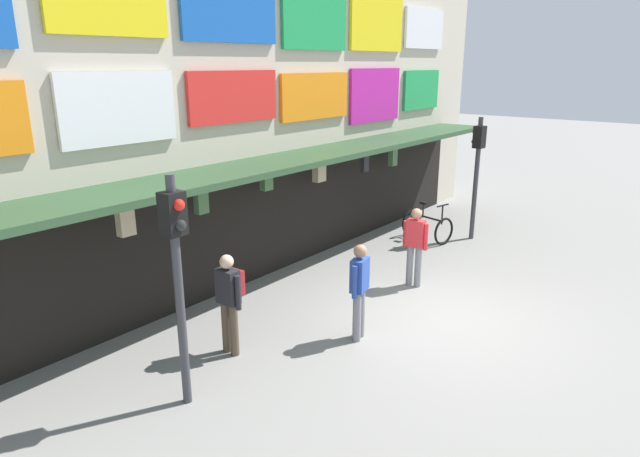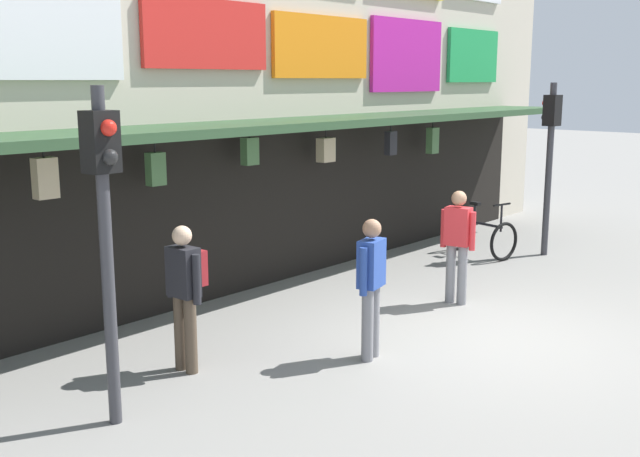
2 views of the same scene
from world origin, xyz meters
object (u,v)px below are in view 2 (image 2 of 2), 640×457
(traffic_light_near, at_px, (104,204))
(pedestrian_in_black, at_px, (458,241))
(bicycle_parked, at_px, (481,235))
(pedestrian_in_blue, at_px, (371,281))
(traffic_light_far, at_px, (550,141))
(pedestrian_in_white, at_px, (186,287))

(traffic_light_near, bearing_deg, pedestrian_in_black, -3.95)
(bicycle_parked, height_order, pedestrian_in_black, pedestrian_in_black)
(bicycle_parked, height_order, pedestrian_in_blue, pedestrian_in_blue)
(traffic_light_far, relative_size, pedestrian_in_blue, 1.90)
(pedestrian_in_black, relative_size, pedestrian_in_blue, 1.00)
(traffic_light_near, distance_m, pedestrian_in_blue, 3.30)
(traffic_light_far, bearing_deg, pedestrian_in_blue, -172.76)
(pedestrian_in_black, distance_m, pedestrian_in_blue, 2.65)
(pedestrian_in_white, height_order, pedestrian_in_black, same)
(traffic_light_near, distance_m, pedestrian_in_black, 5.73)
(traffic_light_far, relative_size, bicycle_parked, 2.48)
(pedestrian_in_white, relative_size, pedestrian_in_blue, 1.00)
(pedestrian_in_white, bearing_deg, traffic_light_near, -158.10)
(bicycle_parked, relative_size, pedestrian_in_blue, 0.77)
(pedestrian_in_white, bearing_deg, pedestrian_in_blue, -38.59)
(traffic_light_far, distance_m, pedestrian_in_black, 4.05)
(traffic_light_near, height_order, traffic_light_far, same)
(traffic_light_near, distance_m, pedestrian_in_white, 1.82)
(traffic_light_near, xyz_separation_m, traffic_light_far, (9.44, 0.02, 0.00))
(bicycle_parked, xyz_separation_m, pedestrian_in_white, (-7.27, -0.36, 0.59))
(bicycle_parked, relative_size, pedestrian_in_white, 0.77)
(traffic_light_near, bearing_deg, traffic_light_far, 0.12)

